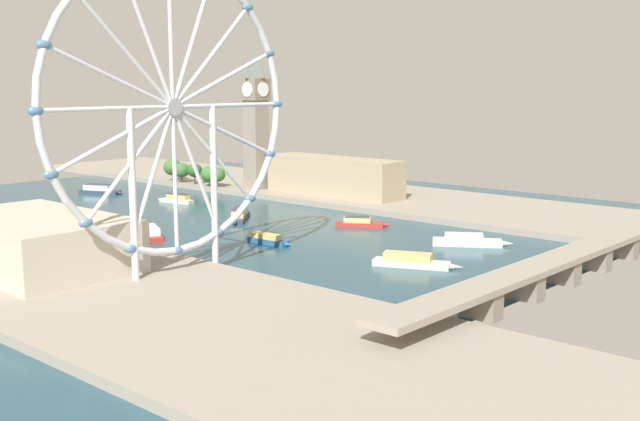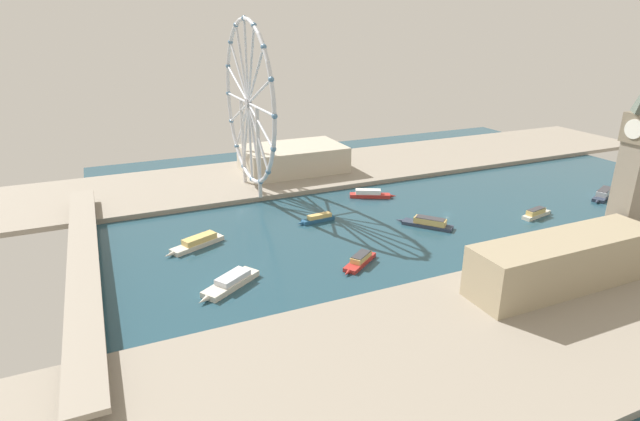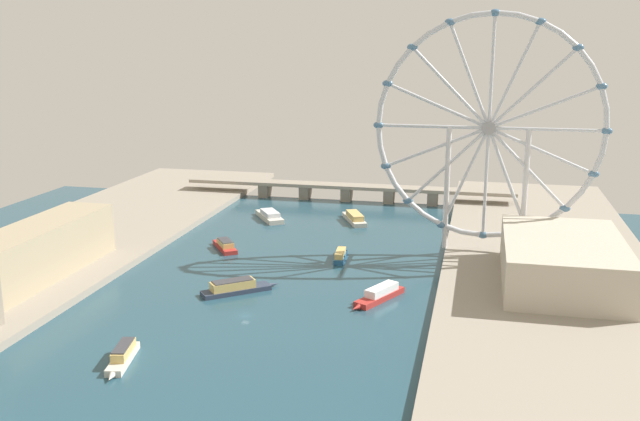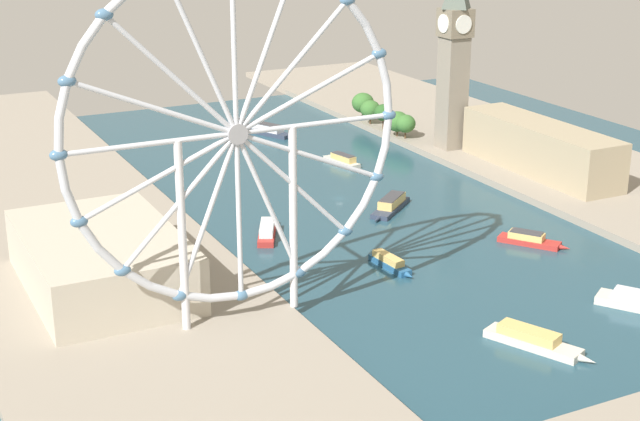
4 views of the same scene
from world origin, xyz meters
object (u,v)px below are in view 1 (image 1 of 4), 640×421
object	(u,v)px
tour_boat_1	(360,223)
tour_boat_5	(468,241)
tour_boat_7	(177,199)
tour_boat_2	(268,239)
tour_boat_3	(239,215)
tour_boat_4	(99,190)
riverside_hall	(34,242)
tour_boat_0	(412,261)
tour_boat_6	(151,233)
clock_tower	(256,114)
ferris_wheel	(173,109)
river_bridge	(562,263)
parliament_block	(334,176)

from	to	relation	value
tour_boat_1	tour_boat_5	size ratio (longest dim) A/B	0.77
tour_boat_7	tour_boat_2	bearing A→B (deg)	147.62
tour_boat_1	tour_boat_3	size ratio (longest dim) A/B	0.86
tour_boat_4	riverside_hall	bearing A→B (deg)	-63.10
tour_boat_0	tour_boat_4	size ratio (longest dim) A/B	1.09
tour_boat_4	tour_boat_6	distance (m)	150.53
tour_boat_4	tour_boat_7	xyz separation A→B (m)	(-7.79, 65.59, -0.23)
tour_boat_1	tour_boat_3	bearing A→B (deg)	168.80
clock_tower	tour_boat_7	world-z (taller)	clock_tower
tour_boat_1	ferris_wheel	bearing A→B (deg)	-117.75
clock_tower	tour_boat_2	world-z (taller)	clock_tower
riverside_hall	tour_boat_7	bearing A→B (deg)	-144.66
tour_boat_0	river_bridge	bearing A→B (deg)	-9.19
parliament_block	tour_boat_7	xyz separation A→B (m)	(68.52, -58.10, -11.62)
tour_boat_7	tour_boat_6	bearing A→B (deg)	124.00
tour_boat_4	tour_boat_7	bearing A→B (deg)	-17.75
ferris_wheel	tour_boat_4	world-z (taller)	ferris_wheel
ferris_wheel	riverside_hall	bearing A→B (deg)	-52.90
river_bridge	tour_boat_5	bearing A→B (deg)	-120.23
tour_boat_0	ferris_wheel	bearing A→B (deg)	-150.24
tour_boat_6	river_bridge	bearing A→B (deg)	-138.22
tour_boat_0	tour_boat_1	xyz separation A→B (m)	(-50.78, -65.82, -0.25)
parliament_block	tour_boat_7	bearing A→B (deg)	-40.30
tour_boat_5	tour_boat_7	size ratio (longest dim) A/B	1.22
clock_tower	tour_boat_1	size ratio (longest dim) A/B	3.65
tour_boat_1	tour_boat_3	xyz separation A→B (m)	(25.16, -56.26, 0.35)
ferris_wheel	river_bridge	bearing A→B (deg)	129.12
riverside_hall	tour_boat_0	size ratio (longest dim) A/B	2.25
riverside_hall	tour_boat_5	distance (m)	170.27
tour_boat_5	tour_boat_6	bearing A→B (deg)	-178.74
tour_boat_0	tour_boat_3	bearing A→B (deg)	143.87
tour_boat_0	tour_boat_2	size ratio (longest dim) A/B	1.40
tour_boat_7	tour_boat_5	bearing A→B (deg)	170.78
tour_boat_4	parliament_block	bearing A→B (deg)	7.14
tour_boat_4	tour_boat_6	bearing A→B (deg)	-48.78
tour_boat_0	tour_boat_5	xyz separation A→B (m)	(-47.07, -4.87, -0.13)
tour_boat_2	tour_boat_3	distance (m)	61.69
clock_tower	tour_boat_3	xyz separation A→B (m)	(68.89, 59.98, -45.88)
ferris_wheel	tour_boat_2	bearing A→B (deg)	-162.95
clock_tower	parliament_block	bearing A→B (deg)	103.90
tour_boat_1	tour_boat_5	distance (m)	61.06
river_bridge	tour_boat_6	world-z (taller)	river_bridge
parliament_block	tour_boat_3	distance (m)	82.86
clock_tower	ferris_wheel	distance (m)	210.35
clock_tower	tour_boat_3	world-z (taller)	clock_tower
tour_boat_0	tour_boat_2	distance (m)	69.46
tour_boat_1	tour_boat_6	bearing A→B (deg)	-157.42
parliament_block	tour_boat_3	xyz separation A→B (m)	(81.60, 8.61, -11.53)
tour_boat_5	tour_boat_7	xyz separation A→B (m)	(8.37, -183.92, 0.14)
parliament_block	tour_boat_0	bearing A→B (deg)	50.63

